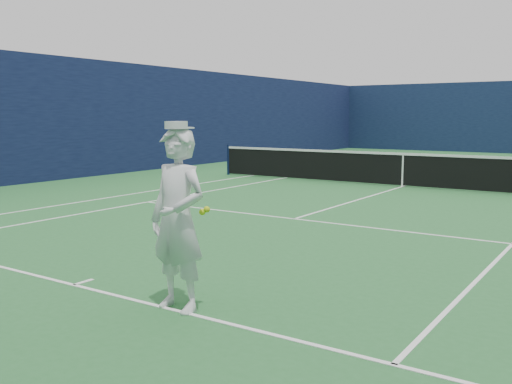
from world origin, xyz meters
TOP-DOWN VIEW (x-y plane):
  - ground at (0.00, 0.00)m, footprint 80.00×80.00m
  - court_markings at (0.00, 0.00)m, footprint 11.03×23.83m
  - windscreen_fence at (0.00, 0.00)m, footprint 20.12×36.12m
  - tennis_net at (0.00, 0.00)m, footprint 12.88×0.09m
  - tennis_player at (1.67, -11.82)m, footprint 0.79×0.53m

SIDE VIEW (x-z plane):
  - ground at x=0.00m, z-range 0.00..0.00m
  - court_markings at x=0.00m, z-range 0.00..0.01m
  - tennis_net at x=0.00m, z-range 0.02..1.09m
  - tennis_player at x=1.67m, z-range -0.02..2.00m
  - windscreen_fence at x=0.00m, z-range 0.00..4.00m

